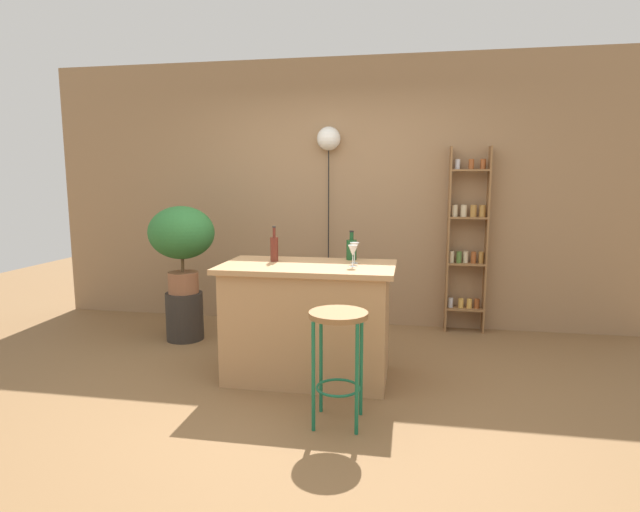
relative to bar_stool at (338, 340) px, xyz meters
The scene contains 12 objects.
ground 0.78m from the bar_stool, 128.47° to the left, with size 12.00×12.00×0.00m, color brown.
back_wall 2.55m from the bar_stool, 98.18° to the left, with size 6.40×0.10×2.80m, color #997551.
kitchen_counter 0.81m from the bar_stool, 115.09° to the left, with size 1.34×0.74×0.90m.
bar_stool is the anchor object (origin of this frame).
spice_shelf 2.47m from the bar_stool, 65.99° to the left, with size 0.39×0.16×1.88m.
plant_stool 2.28m from the bar_stool, 139.65° to the left, with size 0.36×0.36×0.46m, color #2D2823.
potted_plant 2.30m from the bar_stool, 139.65° to the left, with size 0.63×0.57×0.84m.
bottle_soda_blue 1.12m from the bar_stool, 92.22° to the left, with size 0.08×0.08×0.24m.
bottle_olive_oil 1.14m from the bar_stool, 127.44° to the left, with size 0.06×0.06×0.28m.
wine_glass_left 0.97m from the bar_stool, 89.71° to the left, with size 0.07×0.07×0.16m.
wine_glass_center 0.83m from the bar_stool, 89.15° to the left, with size 0.07×0.07×0.16m.
pendant_globe_light 2.70m from the bar_stool, 100.76° to the left, with size 0.25×0.25×2.09m.
Camera 1 is at (0.77, -3.50, 1.54)m, focal length 28.66 mm.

